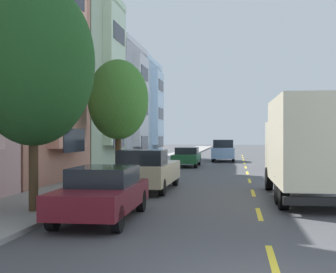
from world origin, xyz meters
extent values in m
plane|color=#424244|center=(0.00, 30.00, 0.00)|extent=(160.00, 160.00, 0.00)
cube|color=gray|center=(-7.10, 28.00, 0.07)|extent=(3.20, 120.00, 0.14)
cube|color=yellow|center=(0.00, 2.00, 0.00)|extent=(0.14, 2.20, 0.01)
cube|color=yellow|center=(0.00, 7.00, 0.00)|extent=(0.14, 2.20, 0.01)
cube|color=yellow|center=(0.00, 12.00, 0.00)|extent=(0.14, 2.20, 0.01)
cube|color=yellow|center=(0.00, 17.00, 0.00)|extent=(0.14, 2.20, 0.01)
cube|color=yellow|center=(0.00, 22.00, 0.00)|extent=(0.14, 2.20, 0.01)
cube|color=yellow|center=(0.00, 27.00, 0.00)|extent=(0.14, 2.20, 0.01)
cube|color=yellow|center=(0.00, 32.00, 0.00)|extent=(0.14, 2.20, 0.01)
cube|color=yellow|center=(0.00, 37.00, 0.00)|extent=(0.14, 2.20, 0.01)
cube|color=yellow|center=(0.00, 42.00, 0.00)|extent=(0.14, 2.20, 0.01)
cube|color=yellow|center=(0.00, 47.00, 0.00)|extent=(0.14, 2.20, 0.01)
cube|color=#E19B83|center=(-8.42, 13.90, 6.21)|extent=(0.55, 3.64, 8.97)
cube|color=#1E232D|center=(-8.13, 13.90, 2.07)|extent=(0.04, 2.77, 1.10)
cube|color=#1E232D|center=(-8.13, 13.90, 5.52)|extent=(0.04, 2.77, 1.10)
cube|color=#99AD8E|center=(-15.51, 22.20, 5.68)|extent=(13.63, 8.10, 11.36)
cube|color=beige|center=(-8.42, 22.20, 6.14)|extent=(0.55, 3.64, 8.86)
cube|color=#1E232D|center=(-8.13, 22.20, 2.05)|extent=(0.04, 2.77, 1.10)
cube|color=#1E232D|center=(-8.13, 22.20, 5.45)|extent=(0.04, 2.77, 1.10)
cube|color=#1E232D|center=(-8.13, 22.20, 8.86)|extent=(0.04, 2.77, 1.10)
cube|color=#A8A8AD|center=(-14.27, 30.49, 4.76)|extent=(11.15, 8.10, 9.52)
cube|color=silver|center=(-8.95, 30.49, 9.74)|extent=(0.60, 8.10, 0.44)
cube|color=silver|center=(-8.42, 30.49, 5.14)|extent=(0.55, 3.64, 7.42)
cube|color=#1E232D|center=(-8.13, 30.49, 1.71)|extent=(0.04, 2.77, 1.10)
cube|color=#1E232D|center=(-8.13, 30.49, 4.57)|extent=(0.04, 2.77, 1.10)
cube|color=#1E232D|center=(-8.13, 30.49, 7.42)|extent=(0.04, 2.77, 1.10)
cube|color=#9EB7CC|center=(-14.93, 38.79, 4.68)|extent=(12.46, 8.10, 9.37)
cube|color=#CAE7FE|center=(-8.95, 38.79, 9.59)|extent=(0.60, 8.10, 0.44)
cube|color=#CAE7FE|center=(-8.42, 38.79, 5.06)|extent=(0.55, 3.64, 7.31)
cube|color=#1E232D|center=(-8.13, 38.79, 1.69)|extent=(0.04, 2.77, 1.10)
cube|color=#1E232D|center=(-8.13, 38.79, 4.50)|extent=(0.04, 2.77, 1.10)
cube|color=#1E232D|center=(-8.13, 38.79, 7.31)|extent=(0.04, 2.77, 1.10)
cylinder|color=#47331E|center=(-6.40, 5.76, 1.37)|extent=(0.27, 0.27, 2.46)
ellipsoid|color=#1E4C1E|center=(-6.40, 5.76, 4.39)|extent=(3.50, 3.50, 4.78)
cylinder|color=#47331E|center=(-6.40, 15.27, 1.37)|extent=(0.30, 0.30, 2.45)
ellipsoid|color=#387028|center=(-6.40, 15.27, 4.06)|extent=(2.97, 2.97, 3.92)
cube|color=beige|center=(1.82, 9.34, 2.11)|extent=(2.48, 5.24, 2.90)
cube|color=beige|center=(1.76, 13.09, 1.76)|extent=(2.33, 1.94, 2.20)
cube|color=black|center=(1.74, 13.99, 2.24)|extent=(2.02, 0.11, 0.97)
cube|color=black|center=(1.86, 6.82, 0.43)|extent=(2.40, 0.20, 0.24)
cylinder|color=black|center=(2.82, 13.16, 0.48)|extent=(0.29, 0.96, 0.96)
cylinder|color=black|center=(0.70, 13.12, 0.48)|extent=(0.29, 0.96, 0.96)
cylinder|color=black|center=(0.78, 7.93, 0.48)|extent=(0.29, 0.96, 0.96)
cylinder|color=black|center=(0.76, 9.03, 0.48)|extent=(0.29, 0.96, 0.96)
cube|color=tan|center=(-4.33, 12.35, 0.73)|extent=(2.05, 5.32, 0.80)
cube|color=black|center=(-4.34, 11.18, 1.43)|extent=(1.78, 1.61, 0.60)
cylinder|color=black|center=(-5.23, 10.55, 0.33)|extent=(0.23, 0.66, 0.66)
cylinder|color=black|center=(-3.45, 10.54, 0.33)|extent=(0.23, 0.66, 0.66)
cylinder|color=black|center=(-5.20, 14.16, 0.33)|extent=(0.23, 0.66, 0.66)
cylinder|color=black|center=(-3.42, 14.14, 0.33)|extent=(0.23, 0.66, 0.66)
cube|color=#194C28|center=(-4.29, 27.10, 0.63)|extent=(1.83, 4.51, 0.60)
cube|color=black|center=(-4.29, 27.33, 1.18)|extent=(1.60, 2.17, 0.50)
cylinder|color=black|center=(-5.07, 25.57, 0.33)|extent=(0.22, 0.66, 0.66)
cylinder|color=black|center=(-3.49, 25.58, 0.33)|extent=(0.22, 0.66, 0.66)
cylinder|color=black|center=(-5.09, 28.63, 0.33)|extent=(0.22, 0.66, 0.66)
cylinder|color=black|center=(-3.51, 28.64, 0.33)|extent=(0.22, 0.66, 0.66)
cube|color=#AD1E1E|center=(4.48, 25.92, 0.78)|extent=(2.03, 4.83, 0.90)
cube|color=black|center=(4.48, 25.92, 1.58)|extent=(1.76, 2.81, 0.70)
cylinder|color=black|center=(5.38, 27.54, 0.33)|extent=(0.23, 0.66, 0.66)
cylinder|color=black|center=(3.65, 27.56, 0.33)|extent=(0.23, 0.66, 0.66)
cylinder|color=black|center=(5.32, 24.27, 0.33)|extent=(0.23, 0.66, 0.66)
cylinder|color=black|center=(3.59, 24.30, 0.33)|extent=(0.23, 0.66, 0.66)
cube|color=black|center=(4.31, 42.35, 0.73)|extent=(2.00, 5.30, 0.80)
cube|color=black|center=(4.31, 43.52, 1.43)|extent=(1.76, 1.59, 0.60)
cylinder|color=black|center=(5.20, 44.16, 0.33)|extent=(0.22, 0.66, 0.66)
cylinder|color=black|center=(3.42, 44.16, 0.33)|extent=(0.22, 0.66, 0.66)
cylinder|color=black|center=(5.20, 40.55, 0.33)|extent=(0.22, 0.66, 0.66)
cylinder|color=black|center=(3.42, 40.55, 0.33)|extent=(0.22, 0.66, 0.66)
cube|color=maroon|center=(-4.27, 5.40, 0.63)|extent=(1.90, 4.54, 0.60)
cube|color=black|center=(-4.27, 5.62, 1.18)|extent=(1.63, 2.20, 0.50)
cylinder|color=black|center=(-5.02, 3.85, 0.33)|extent=(0.24, 0.66, 0.66)
cylinder|color=black|center=(-3.44, 3.89, 0.33)|extent=(0.24, 0.66, 0.66)
cylinder|color=black|center=(-5.09, 6.91, 0.33)|extent=(0.24, 0.66, 0.66)
cylinder|color=black|center=(-3.51, 6.94, 0.33)|extent=(0.24, 0.66, 0.66)
cube|color=#7A9EC6|center=(-1.80, 34.58, 0.78)|extent=(1.95, 4.80, 0.90)
cube|color=black|center=(-1.80, 34.58, 1.58)|extent=(1.72, 2.78, 0.70)
cylinder|color=black|center=(-2.67, 32.95, 0.33)|extent=(0.22, 0.66, 0.66)
cylinder|color=black|center=(-0.94, 32.95, 0.33)|extent=(0.22, 0.66, 0.66)
cylinder|color=black|center=(-2.67, 36.21, 0.33)|extent=(0.22, 0.66, 0.66)
cylinder|color=black|center=(-0.93, 36.21, 0.33)|extent=(0.22, 0.66, 0.66)
camera|label=1|loc=(-0.66, -6.67, 2.29)|focal=49.22mm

